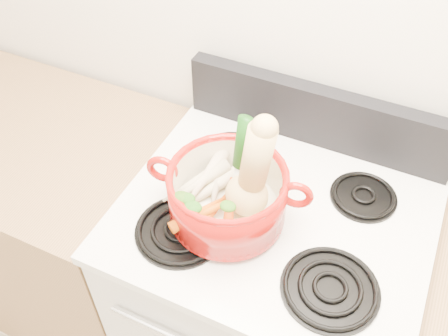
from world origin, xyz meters
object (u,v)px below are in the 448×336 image
at_px(dutch_oven, 228,195).
at_px(stove_body, 265,306).
at_px(squash, 248,169).
at_px(leek, 241,160).

bearing_deg(dutch_oven, stove_body, 24.42).
relative_size(stove_body, squash, 3.35).
bearing_deg(leek, dutch_oven, -96.81).
height_order(squash, leek, squash).
bearing_deg(stove_body, squash, -136.58).
height_order(stove_body, squash, squash).
height_order(dutch_oven, squash, squash).
relative_size(stove_body, dutch_oven, 3.23).
bearing_deg(leek, stove_body, 25.85).
relative_size(dutch_oven, leek, 1.14).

